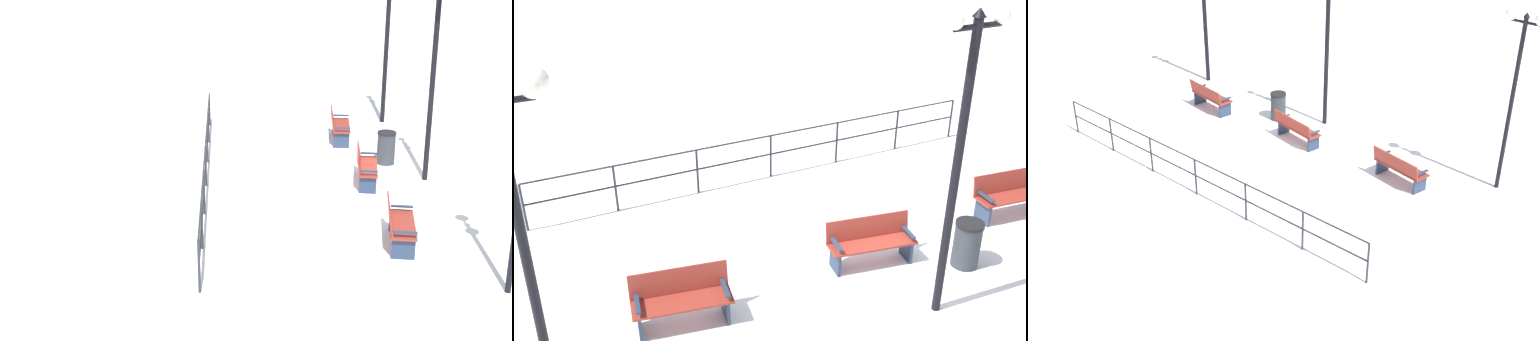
# 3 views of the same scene
# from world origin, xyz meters

# --- Properties ---
(ground_plane) EXTENTS (80.00, 80.00, 0.00)m
(ground_plane) POSITION_xyz_m (0.00, 0.00, 0.00)
(ground_plane) COLOR white
(ground_plane) RESTS_ON ground
(bench_nearest) EXTENTS (0.82, 1.59, 0.86)m
(bench_nearest) POSITION_xyz_m (0.02, -3.48, 0.45)
(bench_nearest) COLOR maroon
(bench_nearest) RESTS_ON ground
(bench_second) EXTENTS (0.77, 1.63, 0.84)m
(bench_second) POSITION_xyz_m (-0.02, 0.01, 0.45)
(bench_second) COLOR maroon
(bench_second) RESTS_ON ground
(bench_third) EXTENTS (0.73, 1.60, 0.89)m
(bench_third) POSITION_xyz_m (-0.16, 3.51, 0.47)
(bench_third) COLOR maroon
(bench_third) RESTS_ON ground
(lamppost_middle) EXTENTS (0.23, 1.00, 4.72)m
(lamppost_middle) POSITION_xyz_m (1.53, 0.21, 2.95)
(lamppost_middle) COLOR black
(lamppost_middle) RESTS_ON ground
(lamppost_far) EXTENTS (0.26, 0.89, 4.58)m
(lamppost_far) POSITION_xyz_m (1.53, 5.45, 2.95)
(lamppost_far) COLOR black
(lamppost_far) RESTS_ON ground
(waterfront_railing) EXTENTS (0.05, 10.63, 1.03)m
(waterfront_railing) POSITION_xyz_m (-3.88, 0.00, 0.69)
(waterfront_railing) COLOR #26282D
(waterfront_railing) RESTS_ON ground
(trash_bin) EXTENTS (0.49, 0.49, 0.86)m
(trash_bin) POSITION_xyz_m (0.81, 1.47, 0.44)
(trash_bin) COLOR #2D3338
(trash_bin) RESTS_ON ground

